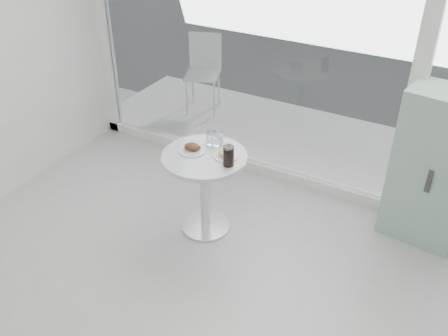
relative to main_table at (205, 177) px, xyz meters
The scene contains 10 objects.
storefront 1.70m from the main_table, 62.44° to the left, with size 5.00×0.14×3.00m.
main_table is the anchor object (origin of this frame).
patio_deck 2.03m from the main_table, 75.26° to the left, with size 5.60×1.60×0.05m, color silver.
mint_cabinet 1.91m from the main_table, 27.23° to the left, with size 0.68×0.50×1.37m.
patio_chair 2.42m from the main_table, 121.33° to the left, with size 0.53×0.53×0.95m.
plate_fritter 0.27m from the main_table, behind, with size 0.23×0.23×0.07m.
plate_donut 0.30m from the main_table, 22.97° to the left, with size 0.21×0.21×0.05m.
water_tumbler_a 0.33m from the main_table, 103.81° to the left, with size 0.08×0.08×0.12m.
water_tumbler_b 0.34m from the main_table, 85.75° to the left, with size 0.08×0.08×0.13m.
cola_glass 0.39m from the main_table, ahead, with size 0.09×0.09×0.17m.
Camera 1 is at (1.37, -1.11, 2.92)m, focal length 40.00 mm.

